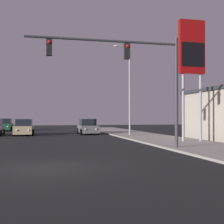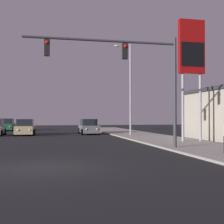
{
  "view_description": "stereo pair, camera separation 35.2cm",
  "coord_description": "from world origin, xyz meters",
  "px_view_note": "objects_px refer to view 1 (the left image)",
  "views": [
    {
      "loc": [
        -0.24,
        -12.01,
        1.92
      ],
      "look_at": [
        5.69,
        13.51,
        2.32
      ],
      "focal_mm": 50.0,
      "sensor_mm": 36.0,
      "label": 1
    },
    {
      "loc": [
        0.11,
        -12.09,
        1.92
      ],
      "look_at": [
        5.69,
        13.51,
        2.32
      ],
      "focal_mm": 50.0,
      "sensor_mm": 36.0,
      "label": 2
    }
  ],
  "objects_px": {
    "car_tan": "(24,128)",
    "car_green": "(5,125)",
    "car_grey": "(88,127)",
    "street_lamp": "(128,85)",
    "traffic_light_mast": "(134,67)",
    "gas_station_sign": "(192,54)"
  },
  "relations": [
    {
      "from": "car_tan",
      "to": "car_grey",
      "type": "height_order",
      "value": "same"
    },
    {
      "from": "street_lamp",
      "to": "car_grey",
      "type": "bearing_deg",
      "value": 127.83
    },
    {
      "from": "street_lamp",
      "to": "car_green",
      "type": "bearing_deg",
      "value": 131.12
    },
    {
      "from": "car_green",
      "to": "traffic_light_mast",
      "type": "height_order",
      "value": "traffic_light_mast"
    },
    {
      "from": "car_tan",
      "to": "street_lamp",
      "type": "distance_m",
      "value": 11.74
    },
    {
      "from": "car_tan",
      "to": "car_green",
      "type": "height_order",
      "value": "same"
    },
    {
      "from": "car_grey",
      "to": "traffic_light_mast",
      "type": "relative_size",
      "value": 0.49
    },
    {
      "from": "street_lamp",
      "to": "gas_station_sign",
      "type": "distance_m",
      "value": 9.02
    },
    {
      "from": "street_lamp",
      "to": "gas_station_sign",
      "type": "xyz_separation_m",
      "value": [
        2.43,
        -8.55,
        1.5
      ]
    },
    {
      "from": "car_grey",
      "to": "car_green",
      "type": "xyz_separation_m",
      "value": [
        -9.8,
        10.74,
        0.0
      ]
    },
    {
      "from": "car_green",
      "to": "street_lamp",
      "type": "bearing_deg",
      "value": 132.16
    },
    {
      "from": "car_tan",
      "to": "car_green",
      "type": "xyz_separation_m",
      "value": [
        -3.03,
        11.21,
        0.0
      ]
    },
    {
      "from": "street_lamp",
      "to": "gas_station_sign",
      "type": "relative_size",
      "value": 1.0
    },
    {
      "from": "car_tan",
      "to": "gas_station_sign",
      "type": "bearing_deg",
      "value": 137.11
    },
    {
      "from": "traffic_light_mast",
      "to": "street_lamp",
      "type": "height_order",
      "value": "street_lamp"
    },
    {
      "from": "traffic_light_mast",
      "to": "street_lamp",
      "type": "distance_m",
      "value": 13.02
    },
    {
      "from": "car_tan",
      "to": "street_lamp",
      "type": "bearing_deg",
      "value": 160.74
    },
    {
      "from": "car_grey",
      "to": "street_lamp",
      "type": "xyz_separation_m",
      "value": [
        3.41,
        -4.39,
        4.36
      ]
    },
    {
      "from": "car_tan",
      "to": "street_lamp",
      "type": "xyz_separation_m",
      "value": [
        10.18,
        -3.92,
        4.36
      ]
    },
    {
      "from": "car_tan",
      "to": "traffic_light_mast",
      "type": "relative_size",
      "value": 0.49
    },
    {
      "from": "gas_station_sign",
      "to": "car_green",
      "type": "bearing_deg",
      "value": 123.44
    },
    {
      "from": "car_grey",
      "to": "gas_station_sign",
      "type": "height_order",
      "value": "gas_station_sign"
    }
  ]
}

